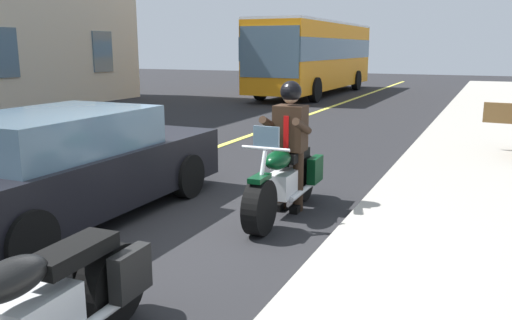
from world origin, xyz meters
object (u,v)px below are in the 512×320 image
Objects in this scene: motorcycle_parked at (45,310)px; bus_near at (315,54)px; motorcycle_main at (285,181)px; car_dark at (65,167)px; rider_main at (290,134)px.

bus_near is (-21.42, -5.22, 1.42)m from motorcycle_parked.
motorcycle_main is 0.48× the size of car_dark.
car_dark is (18.90, 2.96, -1.18)m from bus_near.
motorcycle_main is 18.41m from bus_near.
bus_near is at bearing -162.74° from rider_main.
rider_main reaches higher than car_dark.
motorcycle_parked is at bearing -2.49° from rider_main.
motorcycle_parked is at bearing 41.90° from car_dark.
bus_near is 19.17m from car_dark.
rider_main is at bearing 177.51° from motorcycle_parked.
motorcycle_main is 3.88m from motorcycle_parked.
motorcycle_parked is 0.48× the size of car_dark.
bus_near reaches higher than motorcycle_parked.
rider_main is 18.19m from bus_near.
bus_near is at bearing -166.31° from motorcycle_parked.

